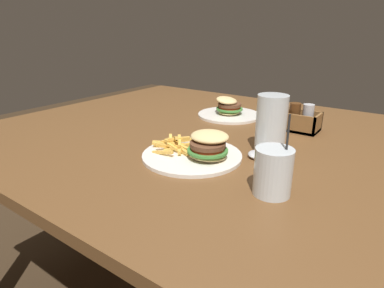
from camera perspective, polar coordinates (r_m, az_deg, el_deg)
dining_table at (r=1.16m, az=4.32°, el=-3.23°), size 1.62×1.29×0.77m
meal_plate_near at (r=0.90m, az=0.99°, el=-1.16°), size 0.30×0.29×0.09m
beer_glass at (r=0.96m, az=13.87°, el=3.27°), size 0.09×0.09×0.17m
juice_glass at (r=0.73m, az=14.18°, el=-5.14°), size 0.08×0.08×0.18m
spoon at (r=0.93m, az=11.39°, el=-2.03°), size 0.11×0.19×0.02m
meal_plate_far at (r=1.35m, az=6.57°, el=5.92°), size 0.26×0.26×0.08m
condiment_caddy at (r=1.21m, az=18.73°, el=3.96°), size 0.13×0.10×0.10m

